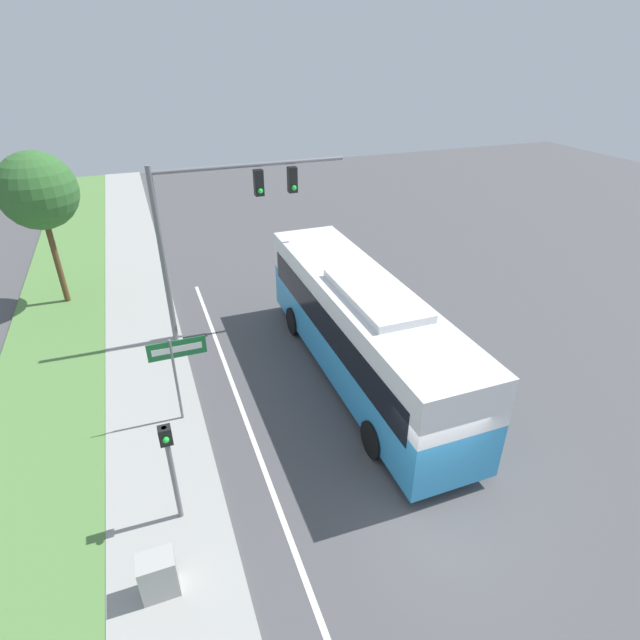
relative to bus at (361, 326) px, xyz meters
name	(u,v)px	position (x,y,z in m)	size (l,w,h in m)	color
ground_plane	(434,509)	(-0.60, -5.81, -2.00)	(80.00, 80.00, 0.00)	#4C4C4F
sidewalk	(178,593)	(-6.80, -5.81, -1.94)	(2.80, 80.00, 0.12)	#9E9E99
lane_divider_near	(296,555)	(-4.20, -5.81, -2.00)	(0.14, 30.00, 0.01)	silver
bus	(361,326)	(0.00, 0.00, 0.00)	(2.69, 11.46, 3.67)	#3393D1
signal_gantry	(218,215)	(-3.59, 4.49, 2.77)	(6.86, 0.41, 6.64)	slate
pedestrian_signal	(170,459)	(-6.49, -3.88, -0.03)	(0.28, 0.34, 2.88)	slate
street_sign	(177,362)	(-5.90, -0.24, 0.12)	(1.63, 0.08, 2.88)	slate
utility_cabinet	(158,575)	(-7.09, -5.66, -1.38)	(0.74, 0.55, 1.00)	#A8A8A3
roadside_tree	(38,191)	(-9.75, 9.57, 2.93)	(3.06, 3.06, 6.38)	brown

